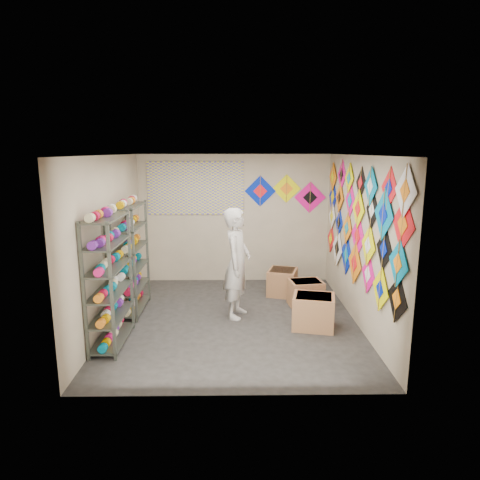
{
  "coord_description": "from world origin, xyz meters",
  "views": [
    {
      "loc": [
        0.0,
        -6.71,
        2.77
      ],
      "look_at": [
        0.1,
        0.3,
        1.3
      ],
      "focal_mm": 32.0,
      "sensor_mm": 36.0,
      "label": 1
    }
  ],
  "objects_px": {
    "shopkeeper": "(237,263)",
    "shelf_rack_front": "(109,281)",
    "shelf_rack_back": "(131,258)",
    "carton_c": "(282,282)",
    "carton_a": "(313,312)",
    "carton_b": "(306,293)"
  },
  "relations": [
    {
      "from": "carton_b",
      "to": "shelf_rack_back",
      "type": "bearing_deg",
      "value": 175.47
    },
    {
      "from": "shelf_rack_front",
      "to": "shopkeeper",
      "type": "height_order",
      "value": "shelf_rack_front"
    },
    {
      "from": "shelf_rack_back",
      "to": "carton_c",
      "type": "xyz_separation_m",
      "value": [
        2.72,
        0.84,
        -0.7
      ]
    },
    {
      "from": "shelf_rack_front",
      "to": "shelf_rack_back",
      "type": "height_order",
      "value": "same"
    },
    {
      "from": "carton_c",
      "to": "carton_a",
      "type": "bearing_deg",
      "value": -62.79
    },
    {
      "from": "shelf_rack_back",
      "to": "shopkeeper",
      "type": "xyz_separation_m",
      "value": [
        1.83,
        -0.27,
        -0.02
      ]
    },
    {
      "from": "carton_b",
      "to": "carton_c",
      "type": "height_order",
      "value": "carton_c"
    },
    {
      "from": "shopkeeper",
      "to": "carton_a",
      "type": "relative_size",
      "value": 2.9
    },
    {
      "from": "shelf_rack_back",
      "to": "shopkeeper",
      "type": "height_order",
      "value": "shelf_rack_back"
    },
    {
      "from": "carton_b",
      "to": "carton_c",
      "type": "distance_m",
      "value": 0.73
    },
    {
      "from": "shelf_rack_back",
      "to": "carton_c",
      "type": "relative_size",
      "value": 3.3
    },
    {
      "from": "shelf_rack_front",
      "to": "shopkeeper",
      "type": "xyz_separation_m",
      "value": [
        1.83,
        1.03,
        -0.02
      ]
    },
    {
      "from": "shopkeeper",
      "to": "shelf_rack_front",
      "type": "bearing_deg",
      "value": 134.56
    },
    {
      "from": "shelf_rack_back",
      "to": "carton_a",
      "type": "xyz_separation_m",
      "value": [
        3.04,
        -0.78,
        -0.68
      ]
    },
    {
      "from": "shelf_rack_front",
      "to": "carton_a",
      "type": "bearing_deg",
      "value": 9.76
    },
    {
      "from": "carton_a",
      "to": "carton_b",
      "type": "distance_m",
      "value": 0.97
    },
    {
      "from": "shelf_rack_back",
      "to": "carton_a",
      "type": "height_order",
      "value": "shelf_rack_back"
    },
    {
      "from": "shelf_rack_front",
      "to": "shelf_rack_back",
      "type": "xyz_separation_m",
      "value": [
        0.0,
        1.3,
        0.0
      ]
    },
    {
      "from": "carton_a",
      "to": "shopkeeper",
      "type": "bearing_deg",
      "value": 169.37
    },
    {
      "from": "shopkeeper",
      "to": "shelf_rack_back",
      "type": "bearing_deg",
      "value": 96.85
    },
    {
      "from": "shopkeeper",
      "to": "carton_b",
      "type": "relative_size",
      "value": 3.21
    },
    {
      "from": "shelf_rack_front",
      "to": "shelf_rack_back",
      "type": "bearing_deg",
      "value": 90.0
    }
  ]
}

